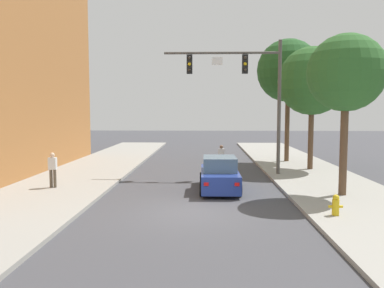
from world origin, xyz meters
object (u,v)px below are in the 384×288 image
street_tree_nearest (346,74)px  street_tree_second (312,81)px  car_lead_blue (219,175)px  pedestrian_sidewalk_left_walker (53,168)px  street_tree_third (288,71)px  fire_hydrant (336,205)px  pedestrian_crossing_road (221,157)px  traffic_signal_mast (246,82)px

street_tree_nearest → street_tree_second: size_ratio=0.91×
car_lead_blue → pedestrian_sidewalk_left_walker: 7.77m
street_tree_nearest → street_tree_third: 11.41m
fire_hydrant → street_tree_second: size_ratio=0.10×
fire_hydrant → car_lead_blue: bearing=128.2°
street_tree_third → pedestrian_sidewalk_left_walker: bearing=-141.6°
street_tree_second → pedestrian_crossing_road: bearing=-176.2°
car_lead_blue → pedestrian_crossing_road: 5.71m
car_lead_blue → street_tree_nearest: (5.18, -1.47, 4.54)m
street_tree_second → street_tree_third: bearing=99.8°
fire_hydrant → street_tree_third: size_ratio=0.08×
street_tree_nearest → car_lead_blue: bearing=164.2°
car_lead_blue → fire_hydrant: car_lead_blue is taller
pedestrian_crossing_road → fire_hydrant: (3.49, -10.52, -0.41)m
car_lead_blue → fire_hydrant: bearing=-51.8°
fire_hydrant → pedestrian_crossing_road: bearing=108.3°
fire_hydrant → traffic_signal_mast: bearing=103.6°
car_lead_blue → pedestrian_sidewalk_left_walker: bearing=-177.5°
pedestrian_sidewalk_left_walker → street_tree_nearest: street_tree_nearest is taller
pedestrian_crossing_road → street_tree_third: 8.49m
traffic_signal_mast → street_tree_third: size_ratio=0.87×
pedestrian_crossing_road → street_tree_third: street_tree_third is taller
traffic_signal_mast → street_tree_second: (4.17, 1.94, 0.17)m
pedestrian_crossing_road → street_tree_third: size_ratio=0.19×
street_tree_nearest → street_tree_third: (-0.05, 11.34, 1.26)m
pedestrian_sidewalk_left_walker → street_tree_nearest: 13.66m
traffic_signal_mast → street_tree_second: traffic_signal_mast is taller
pedestrian_crossing_road → fire_hydrant: 11.09m
traffic_signal_mast → street_tree_third: bearing=58.6°
traffic_signal_mast → fire_hydrant: bearing=-76.4°
pedestrian_crossing_road → street_tree_nearest: 9.69m
street_tree_nearest → street_tree_second: bearing=85.3°
pedestrian_crossing_road → fire_hydrant: size_ratio=2.28×
pedestrian_crossing_road → street_tree_third: bearing=40.9°
fire_hydrant → street_tree_third: street_tree_third is taller
traffic_signal_mast → fire_hydrant: traffic_signal_mast is taller
car_lead_blue → pedestrian_crossing_road: bearing=86.8°
street_tree_second → street_tree_nearest: bearing=-94.7°
pedestrian_crossing_road → street_tree_nearest: bearing=-55.8°
traffic_signal_mast → street_tree_second: 4.60m
pedestrian_sidewalk_left_walker → pedestrian_crossing_road: 10.08m
pedestrian_sidewalk_left_walker → street_tree_nearest: size_ratio=0.24×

